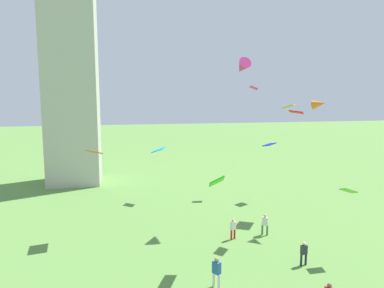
{
  "coord_description": "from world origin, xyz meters",
  "views": [
    {
      "loc": [
        -3.11,
        -7.47,
        10.91
      ],
      "look_at": [
        1.42,
        15.84,
        7.56
      ],
      "focal_mm": 33.79,
      "sensor_mm": 36.0,
      "label": 1
    }
  ],
  "objects": [
    {
      "name": "person_0",
      "position": [
        7.52,
        17.68,
        0.95
      ],
      "size": [
        0.5,
        0.42,
        1.68
      ],
      "rotation": [
        0.0,
        0.0,
        5.82
      ],
      "color": "#51754C",
      "rests_on": "ground_plane"
    },
    {
      "name": "person_3",
      "position": [
        1.88,
        10.96,
        1.03
      ],
      "size": [
        0.48,
        0.55,
        1.82
      ],
      "rotation": [
        0.0,
        0.0,
        2.13
      ],
      "color": "silver",
      "rests_on": "ground_plane"
    },
    {
      "name": "kite_flying_8",
      "position": [
        0.46,
        28.76,
        5.2
      ],
      "size": [
        1.54,
        1.43,
        0.61
      ],
      "rotation": [
        0.0,
        0.0,
        2.65
      ],
      "color": "#169DE2"
    },
    {
      "name": "kite_flying_7",
      "position": [
        2.55,
        13.66,
        5.48
      ],
      "size": [
        1.23,
        1.36,
        1.04
      ],
      "rotation": [
        0.0,
        0.0,
        4.5
      ],
      "color": "#2ECA12"
    },
    {
      "name": "person_2",
      "position": [
        4.86,
        17.37,
        0.9
      ],
      "size": [
        0.48,
        0.41,
        1.6
      ],
      "rotation": [
        0.0,
        0.0,
        0.52
      ],
      "color": "red",
      "rests_on": "ground_plane"
    },
    {
      "name": "kite_flying_1",
      "position": [
        11.64,
        26.92,
        5.7
      ],
      "size": [
        1.59,
        1.48,
        0.38
      ],
      "rotation": [
        0.0,
        0.0,
        3.7
      ],
      "color": "#0919BF"
    },
    {
      "name": "kite_flying_10",
      "position": [
        11.24,
        12.98,
        4.62
      ],
      "size": [
        0.96,
        0.71,
        0.56
      ],
      "rotation": [
        0.0,
        0.0,
        3.08
      ],
      "color": "#5CBD29"
    },
    {
      "name": "kite_flying_9",
      "position": [
        6.87,
        21.9,
        13.06
      ],
      "size": [
        1.16,
        1.85,
        1.61
      ],
      "rotation": [
        0.0,
        0.0,
        3.21
      ],
      "color": "#B4216E"
    },
    {
      "name": "kite_flying_0",
      "position": [
        11.05,
        30.22,
        11.48
      ],
      "size": [
        0.88,
        0.76,
        0.53
      ],
      "rotation": [
        0.0,
        0.0,
        6.08
      ],
      "color": "#EC2A93"
    },
    {
      "name": "kite_flying_2",
      "position": [
        12.17,
        22.38,
        9.23
      ],
      "size": [
        1.93,
        2.13,
        0.45
      ],
      "rotation": [
        0.0,
        0.0,
        4.17
      ],
      "color": "red"
    },
    {
      "name": "person_4",
      "position": [
        8.04,
        12.55,
        0.88
      ],
      "size": [
        0.48,
        0.28,
        1.55
      ],
      "rotation": [
        0.0,
        0.0,
        3.27
      ],
      "color": "#1E2333",
      "rests_on": "ground_plane"
    },
    {
      "name": "kite_flying_6",
      "position": [
        -5.22,
        20.07,
        6.55
      ],
      "size": [
        1.38,
        1.74,
        0.55
      ],
      "rotation": [
        0.0,
        0.0,
        4.92
      ],
      "color": "orange"
    },
    {
      "name": "kite_flying_5",
      "position": [
        9.36,
        18.17,
        9.9
      ],
      "size": [
        1.38,
        1.46,
        0.39
      ],
      "rotation": [
        0.0,
        0.0,
        4.1
      ],
      "color": "gold"
    },
    {
      "name": "kite_flying_3",
      "position": [
        12.46,
        19.13,
        10.05
      ],
      "size": [
        1.31,
        1.38,
        0.93
      ],
      "rotation": [
        0.0,
        0.0,
        0.68
      ],
      "color": "orange"
    }
  ]
}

